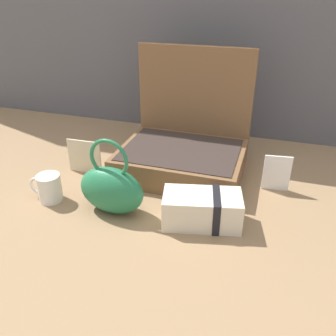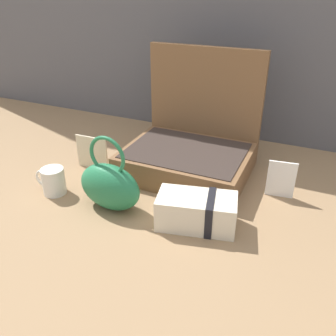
{
  "view_description": "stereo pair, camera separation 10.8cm",
  "coord_description": "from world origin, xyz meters",
  "views": [
    {
      "loc": [
        0.28,
        -0.92,
        0.62
      ],
      "look_at": [
        -0.0,
        -0.02,
        0.1
      ],
      "focal_mm": 37.78,
      "sensor_mm": 36.0,
      "label": 1
    },
    {
      "loc": [
        0.38,
        -0.89,
        0.62
      ],
      "look_at": [
        -0.0,
        -0.02,
        0.1
      ],
      "focal_mm": 37.78,
      "sensor_mm": 36.0,
      "label": 2
    }
  ],
  "objects": [
    {
      "name": "cream_toiletry_bag",
      "position": [
        0.13,
        -0.12,
        0.05
      ],
      "size": [
        0.24,
        0.16,
        0.1
      ],
      "color": "beige",
      "rests_on": "ground_plane"
    },
    {
      "name": "poster_card_right",
      "position": [
        -0.33,
        0.04,
        0.06
      ],
      "size": [
        0.12,
        0.01,
        0.12
      ],
      "primitive_type": "cube",
      "rotation": [
        0.0,
        0.0,
        0.02
      ],
      "color": "beige",
      "rests_on": "ground_plane"
    },
    {
      "name": "open_suitcase",
      "position": [
        -0.01,
        0.19,
        0.09
      ],
      "size": [
        0.43,
        0.35,
        0.41
      ],
      "color": "brown",
      "rests_on": "ground_plane"
    },
    {
      "name": "teal_pouch_handbag",
      "position": [
        -0.14,
        -0.14,
        0.08
      ],
      "size": [
        0.21,
        0.11,
        0.23
      ],
      "color": "#237247",
      "rests_on": "ground_plane"
    },
    {
      "name": "ground_plane",
      "position": [
        0.0,
        0.0,
        0.0
      ],
      "size": [
        6.0,
        6.0,
        0.0
      ],
      "primitive_type": "plane",
      "color": "#8C6D4C"
    },
    {
      "name": "coffee_mug",
      "position": [
        -0.35,
        -0.15,
        0.04
      ],
      "size": [
        0.11,
        0.07,
        0.09
      ],
      "color": "silver",
      "rests_on": "ground_plane"
    },
    {
      "name": "info_card_left",
      "position": [
        0.32,
        0.13,
        0.06
      ],
      "size": [
        0.09,
        0.02,
        0.12
      ],
      "primitive_type": "cube",
      "rotation": [
        0.0,
        0.0,
        0.13
      ],
      "color": "white",
      "rests_on": "ground_plane"
    }
  ]
}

